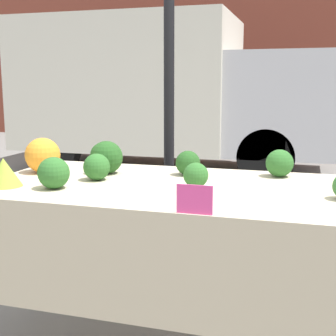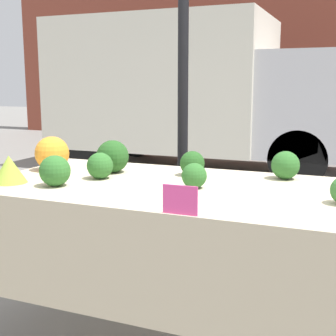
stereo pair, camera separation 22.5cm
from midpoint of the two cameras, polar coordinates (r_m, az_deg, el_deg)
name	(u,v)px [view 1 (the left image)]	position (r m, az deg, el deg)	size (l,w,h in m)	color
tent_pole	(169,111)	(3.13, -1.95, 6.98)	(0.07, 0.07, 2.26)	black
parked_truck	(163,90)	(7.24, -1.49, 9.50)	(4.65, 2.00, 2.27)	silver
market_table	(164,206)	(2.23, -3.40, -4.74)	(1.81, 0.98, 0.82)	beige
orange_cauliflower	(43,155)	(2.68, -17.40, 1.48)	(0.19, 0.19, 0.19)	orange
romanesco_head	(4,172)	(2.38, -21.98, -0.51)	(0.17, 0.17, 0.14)	#93B238
broccoli_head_0	(102,154)	(2.82, -10.36, 1.63)	(0.14, 0.14, 0.14)	#2D6628
broccoli_head_1	(188,163)	(2.48, -0.15, 0.59)	(0.13, 0.13, 0.13)	#23511E
broccoli_head_2	(54,173)	(2.25, -16.59, -0.61)	(0.15, 0.15, 0.15)	#2D6628
broccoli_head_3	(97,167)	(2.40, -11.38, 0.11)	(0.14, 0.14, 0.14)	#2D6628
broccoli_head_4	(106,157)	(2.56, -10.04, 1.27)	(0.18, 0.18, 0.18)	#23511E
broccoli_head_5	(280,163)	(2.48, 10.95, 0.56)	(0.14, 0.14, 0.14)	#2D6628
broccoli_head_6	(196,175)	(2.18, 0.47, -0.91)	(0.12, 0.12, 0.12)	#2D6628
price_sign	(195,199)	(1.74, -0.45, -3.91)	(0.14, 0.01, 0.11)	#EF4793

